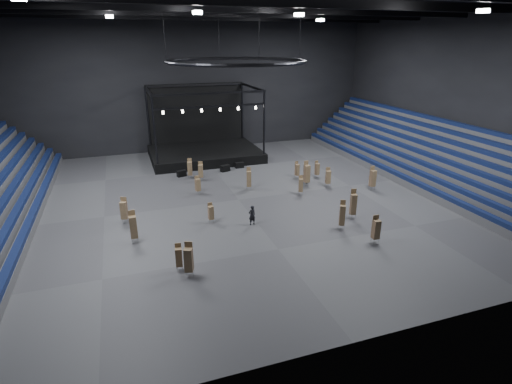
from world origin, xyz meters
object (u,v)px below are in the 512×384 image
object	(u,v)px
chair_stack_5	(198,185)
chair_stack_10	(373,178)
chair_stack_13	(376,229)
chair_stack_9	(133,226)
chair_stack_3	(249,178)
chair_stack_14	(297,169)
chair_stack_15	(124,210)
chair_stack_8	(211,212)
chair_stack_17	(307,173)
chair_stack_6	(342,215)
man_center	(252,215)
crew_member	(307,175)
stage	(204,146)
chair_stack_0	(201,171)
flight_case_left	(182,173)
chair_stack_4	(317,169)
chair_stack_16	(190,168)
chair_stack_12	(328,177)
flight_case_right	(240,165)
chair_stack_2	(353,204)
flight_case_mid	(225,168)
chair_stack_11	(189,259)
chair_stack_7	(179,257)

from	to	relation	value
chair_stack_5	chair_stack_10	distance (m)	18.09
chair_stack_5	chair_stack_13	bearing A→B (deg)	-68.23
chair_stack_9	chair_stack_3	bearing A→B (deg)	32.66
chair_stack_5	chair_stack_14	size ratio (longest dim) A/B	0.99
chair_stack_5	chair_stack_15	size ratio (longest dim) A/B	0.84
chair_stack_8	chair_stack_17	bearing A→B (deg)	20.47
chair_stack_6	man_center	distance (m)	7.51
chair_stack_15	crew_member	distance (m)	19.75
stage	chair_stack_0	distance (m)	9.69
flight_case_left	chair_stack_17	size ratio (longest dim) A/B	0.38
chair_stack_4	chair_stack_10	bearing A→B (deg)	-66.78
flight_case_left	chair_stack_3	world-z (taller)	chair_stack_3
chair_stack_17	chair_stack_16	bearing A→B (deg)	142.37
flight_case_left	chair_stack_5	distance (m)	6.30
chair_stack_12	chair_stack_3	bearing A→B (deg)	-179.50
chair_stack_6	chair_stack_15	size ratio (longest dim) A/B	1.09
chair_stack_3	chair_stack_9	world-z (taller)	chair_stack_9
chair_stack_3	chair_stack_0	bearing A→B (deg)	145.62
chair_stack_5	man_center	size ratio (longest dim) A/B	1.12
chair_stack_12	chair_stack_16	xyz separation A→B (m)	(-13.41, 7.58, 0.07)
stage	chair_stack_15	size ratio (longest dim) A/B	6.01
flight_case_left	chair_stack_12	distance (m)	16.64
chair_stack_0	flight_case_right	bearing A→B (deg)	45.01
chair_stack_4	chair_stack_12	distance (m)	3.19
man_center	chair_stack_2	bearing A→B (deg)	157.32
flight_case_mid	chair_stack_16	world-z (taller)	chair_stack_16
chair_stack_0	chair_stack_9	bearing A→B (deg)	-106.67
chair_stack_3	flight_case_left	bearing A→B (deg)	144.71
chair_stack_2	man_center	xyz separation A→B (m)	(-8.78, 1.62, -0.51)
chair_stack_12	chair_stack_9	bearing A→B (deg)	-149.04
chair_stack_0	chair_stack_3	size ratio (longest dim) A/B	0.89
chair_stack_16	man_center	world-z (taller)	chair_stack_16
chair_stack_3	chair_stack_9	bearing A→B (deg)	-132.83
chair_stack_2	chair_stack_6	world-z (taller)	chair_stack_2
flight_case_right	chair_stack_12	size ratio (longest dim) A/B	0.48
chair_stack_12	chair_stack_13	bearing A→B (deg)	-88.31
chair_stack_11	chair_stack_6	bearing A→B (deg)	34.90
stage	chair_stack_6	world-z (taller)	stage
chair_stack_3	chair_stack_7	world-z (taller)	chair_stack_3
chair_stack_12	chair_stack_6	bearing A→B (deg)	-98.40
chair_stack_16	chair_stack_17	bearing A→B (deg)	-14.71
flight_case_mid	chair_stack_10	size ratio (longest dim) A/B	0.44
chair_stack_2	chair_stack_0	bearing A→B (deg)	140.87
chair_stack_6	chair_stack_8	distance (m)	11.04
chair_stack_9	chair_stack_10	xyz separation A→B (m)	(24.15, 4.00, -0.04)
chair_stack_3	chair_stack_16	world-z (taller)	chair_stack_3
chair_stack_6	flight_case_left	bearing A→B (deg)	145.11
chair_stack_0	chair_stack_5	world-z (taller)	chair_stack_0
chair_stack_5	chair_stack_12	distance (m)	13.75
chair_stack_6	chair_stack_12	size ratio (longest dim) A/B	1.18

